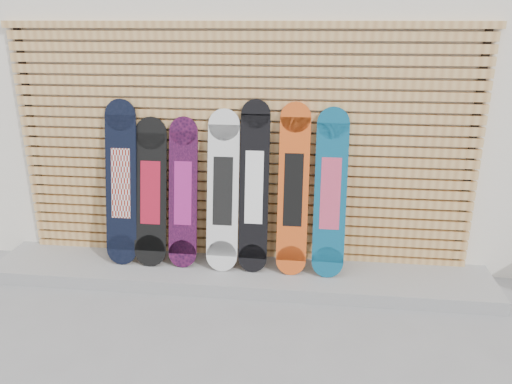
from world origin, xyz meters
TOP-DOWN VIEW (x-y plane):
  - ground at (0.00, 0.00)m, footprint 80.00×80.00m
  - building at (0.50, 3.50)m, footprint 12.00×5.00m
  - concrete_step at (-0.15, 0.68)m, footprint 4.60×0.70m
  - slat_wall at (-0.15, 0.97)m, footprint 4.26×0.08m
  - snowboard_0 at (-1.25, 0.78)m, footprint 0.29×0.33m
  - snowboard_1 at (-0.97, 0.77)m, footprint 0.30×0.34m
  - snowboard_2 at (-0.67, 0.78)m, footprint 0.26×0.33m
  - snowboard_3 at (-0.29, 0.77)m, footprint 0.29×0.35m
  - snowboard_4 at (-0.01, 0.77)m, footprint 0.26×0.34m
  - snowboard_5 at (0.34, 0.77)m, footprint 0.27×0.35m
  - snowboard_6 at (0.67, 0.76)m, footprint 0.28×0.36m

SIDE VIEW (x-z plane):
  - ground at x=0.00m, z-range 0.00..0.00m
  - concrete_step at x=-0.15m, z-range 0.00..0.12m
  - snowboard_1 at x=-0.97m, z-range 0.12..1.47m
  - snowboard_2 at x=-0.67m, z-range 0.12..1.48m
  - snowboard_3 at x=-0.29m, z-range 0.12..1.56m
  - snowboard_6 at x=0.67m, z-range 0.12..1.60m
  - snowboard_0 at x=-1.25m, z-range 0.12..1.63m
  - snowboard_5 at x=0.34m, z-range 0.12..1.63m
  - snowboard_4 at x=-0.01m, z-range 0.12..1.65m
  - slat_wall at x=-0.15m, z-range 0.06..2.35m
  - building at x=0.50m, z-range 0.00..3.60m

